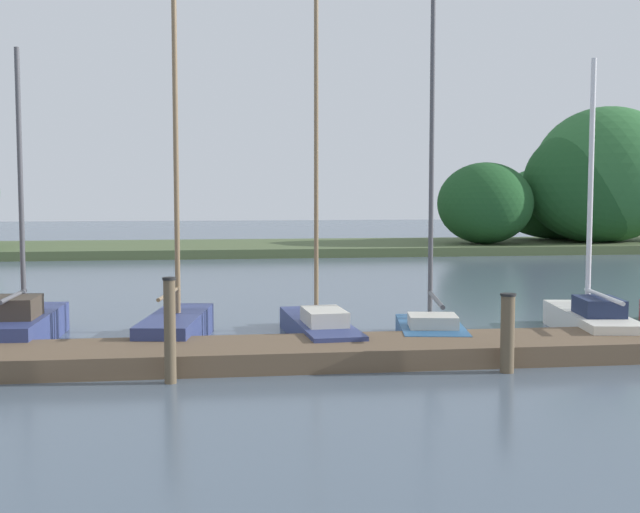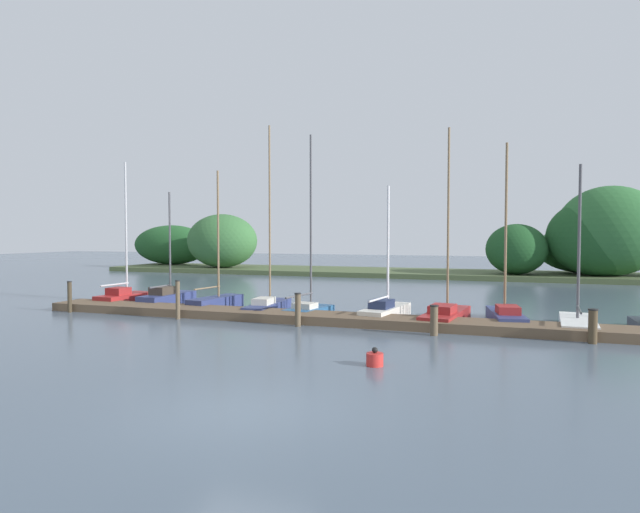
% 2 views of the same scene
% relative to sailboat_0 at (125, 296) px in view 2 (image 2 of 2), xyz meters
% --- Properties ---
extents(ground, '(160.00, 160.00, 0.00)m').
position_rel_sailboat_0_xyz_m(ground, '(12.92, -12.56, -0.42)').
color(ground, '#4C5B6B').
extents(dock_pier, '(29.42, 1.80, 0.35)m').
position_rel_sailboat_0_xyz_m(dock_pier, '(12.92, -1.92, -0.24)').
color(dock_pier, brown).
rests_on(dock_pier, ground).
extents(far_shore, '(62.45, 8.01, 7.12)m').
position_rel_sailboat_0_xyz_m(far_shore, '(16.59, 23.14, 2.30)').
color(far_shore, '#4C5B38').
rests_on(far_shore, ground).
extents(sailboat_0, '(1.37, 3.21, 7.09)m').
position_rel_sailboat_0_xyz_m(sailboat_0, '(0.00, 0.00, 0.00)').
color(sailboat_0, maroon).
rests_on(sailboat_0, ground).
extents(sailboat_1, '(1.19, 3.68, 5.59)m').
position_rel_sailboat_0_xyz_m(sailboat_1, '(2.18, 0.51, -0.02)').
color(sailboat_1, navy).
rests_on(sailboat_1, ground).
extents(sailboat_2, '(1.43, 3.43, 6.49)m').
position_rel_sailboat_0_xyz_m(sailboat_2, '(5.10, 0.20, -0.03)').
color(sailboat_2, navy).
rests_on(sailboat_2, ground).
extents(sailboat_3, '(1.20, 4.22, 8.40)m').
position_rel_sailboat_0_xyz_m(sailboat_3, '(7.80, 0.07, -0.04)').
color(sailboat_3, navy).
rests_on(sailboat_3, ground).
extents(sailboat_4, '(1.61, 3.37, 7.78)m').
position_rel_sailboat_0_xyz_m(sailboat_4, '(9.92, -0.37, -0.03)').
color(sailboat_4, '#285684').
rests_on(sailboat_4, ground).
extents(sailboat_5, '(1.57, 3.90, 5.52)m').
position_rel_sailboat_0_xyz_m(sailboat_5, '(13.25, -0.19, -0.05)').
color(sailboat_5, silver).
rests_on(sailboat_5, ground).
extents(sailboat_6, '(1.72, 4.52, 7.74)m').
position_rel_sailboat_0_xyz_m(sailboat_6, '(15.70, -0.31, -0.06)').
color(sailboat_6, maroon).
rests_on(sailboat_6, ground).
extents(sailboat_7, '(1.61, 4.00, 7.10)m').
position_rel_sailboat_0_xyz_m(sailboat_7, '(17.93, 0.23, -0.04)').
color(sailboat_7, navy).
rests_on(sailboat_7, ground).
extents(sailboat_8, '(1.47, 4.06, 6.09)m').
position_rel_sailboat_0_xyz_m(sailboat_8, '(20.45, -0.29, -0.11)').
color(sailboat_8, white).
rests_on(sailboat_8, ground).
extents(mooring_piling_0, '(0.21, 0.21, 1.41)m').
position_rel_sailboat_0_xyz_m(mooring_piling_0, '(-0.59, -2.98, 0.29)').
color(mooring_piling_0, '#3D3323').
rests_on(mooring_piling_0, ground).
extents(mooring_piling_1, '(0.21, 0.21, 1.61)m').
position_rel_sailboat_0_xyz_m(mooring_piling_1, '(5.12, -3.08, 0.40)').
color(mooring_piling_1, brown).
rests_on(mooring_piling_1, ground).
extents(mooring_piling_2, '(0.25, 0.25, 1.28)m').
position_rel_sailboat_0_xyz_m(mooring_piling_2, '(10.43, -3.07, 0.23)').
color(mooring_piling_2, brown).
rests_on(mooring_piling_2, ground).
extents(mooring_piling_3, '(0.31, 0.31, 1.05)m').
position_rel_sailboat_0_xyz_m(mooring_piling_3, '(15.57, -3.25, 0.12)').
color(mooring_piling_3, brown).
rests_on(mooring_piling_3, ground).
extents(mooring_piling_4, '(0.32, 0.32, 1.12)m').
position_rel_sailboat_0_xyz_m(mooring_piling_4, '(20.55, -3.00, 0.15)').
color(mooring_piling_4, '#4C3D28').
rests_on(mooring_piling_4, ground).
extents(channel_buoy_0, '(0.46, 0.46, 0.50)m').
position_rel_sailboat_0_xyz_m(channel_buoy_0, '(14.58, -8.09, -0.23)').
color(channel_buoy_0, red).
rests_on(channel_buoy_0, ground).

